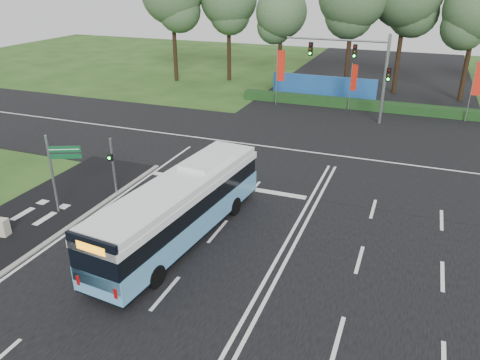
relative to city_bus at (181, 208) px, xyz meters
name	(u,v)px	position (x,y,z in m)	size (l,w,h in m)	color
ground	(285,246)	(4.57, 1.13, -1.60)	(120.00, 120.00, 0.00)	#254717
road_main	(285,245)	(4.57, 1.13, -1.58)	(20.00, 120.00, 0.04)	black
road_cross	(335,156)	(4.57, 13.13, -1.58)	(120.00, 14.00, 0.05)	black
bike_path	(19,226)	(-7.93, -1.87, -1.57)	(5.00, 18.00, 0.06)	black
kerb_strip	(58,235)	(-5.53, -1.87, -1.54)	(0.25, 18.00, 0.12)	gray
city_bus	(181,208)	(0.00, 0.00, 0.00)	(3.38, 11.25, 3.18)	#589CCD
pedestrian_signal	(113,165)	(-5.63, 2.87, 0.18)	(0.30, 0.41, 3.26)	gray
street_sign	(58,165)	(-6.79, 0.15, 1.01)	(1.50, 0.73, 4.16)	gray
utility_cabinet	(2,228)	(-7.88, -2.79, -1.16)	(0.53, 0.44, 0.88)	beige
banner_flag_left	(280,69)	(-2.73, 24.25, 1.68)	(0.75, 0.08, 5.06)	gray
banner_flag_mid	(353,80)	(3.76, 24.69, 1.13)	(0.57, 0.28, 4.16)	gray
banner_flag_right	(476,83)	(13.33, 24.81, 1.64)	(0.72, 0.23, 5.00)	gray
traffic_light_gantry	(363,64)	(4.78, 21.63, 3.06)	(8.41, 0.28, 7.00)	gray
hedge	(361,105)	(4.57, 25.63, -1.20)	(22.00, 1.20, 0.80)	#123314
blue_hoarding	(323,87)	(0.57, 28.13, -0.50)	(10.00, 0.30, 2.20)	#1C509A
eucalyptus_row	(340,0)	(0.77, 32.00, 7.20)	(42.57, 9.17, 12.89)	black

